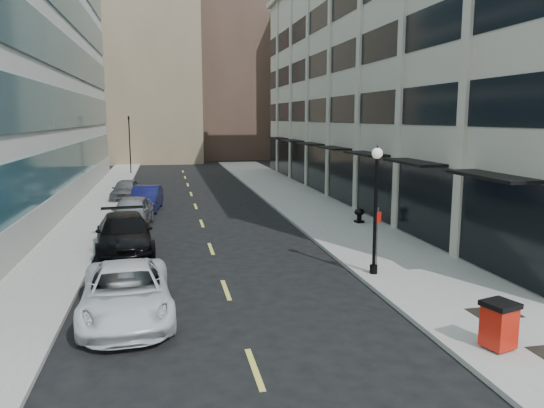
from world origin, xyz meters
name	(u,v)px	position (x,y,z in m)	size (l,w,h in m)	color
sidewalk_right	(328,217)	(7.50, 20.00, 0.07)	(5.00, 80.00, 0.15)	gray
sidewalk_left	(82,227)	(-6.50, 20.00, 0.07)	(3.00, 80.00, 0.15)	gray
building_right	(425,75)	(16.94, 26.99, 8.99)	(15.30, 46.50, 18.25)	#B8B09C
skyline_tan_near	(146,59)	(-4.00, 68.00, 14.00)	(14.00, 18.00, 28.00)	#8B785B
skyline_brown	(229,43)	(8.00, 72.00, 17.00)	(12.00, 16.00, 34.00)	brown
skyline_tan_far	(83,84)	(-14.00, 78.00, 11.00)	(12.00, 14.00, 22.00)	#8B785B
skyline_stone	(303,89)	(18.00, 66.00, 10.00)	(10.00, 14.00, 20.00)	#B8B09C
grate_far	(494,313)	(7.60, 3.80, 0.15)	(1.40, 1.00, 0.01)	black
road_centerline	(206,235)	(0.00, 17.00, 0.01)	(0.15, 68.20, 0.01)	#D8CC4C
traffic_signal	(129,120)	(-5.50, 48.00, 5.72)	(0.66, 0.66, 6.98)	black
car_white_van	(126,293)	(-3.20, 6.00, 0.79)	(2.61, 5.66, 1.57)	white
car_black_pickup	(124,234)	(-3.81, 14.00, 0.85)	(2.39, 5.88, 1.70)	black
car_silver_sedan	(132,212)	(-3.80, 19.76, 0.84)	(1.99, 4.95, 1.69)	gray
car_blue_sedan	(146,198)	(-3.20, 24.98, 0.79)	(1.67, 4.80, 1.58)	#121446
car_grey_sedan	(126,190)	(-4.80, 29.93, 0.75)	(1.77, 4.41, 1.50)	slate
trash_bin	(499,323)	(6.19, 1.58, 0.81)	(0.94, 0.94, 1.23)	#B8190C
lamppost	(376,199)	(5.62, 8.39, 2.98)	(0.40, 0.40, 4.82)	black
sign_post	(378,231)	(5.74, 8.41, 1.76)	(0.28, 0.15, 2.51)	slate
urn_planter	(359,214)	(8.60, 17.78, 0.63)	(0.57, 0.57, 0.79)	black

